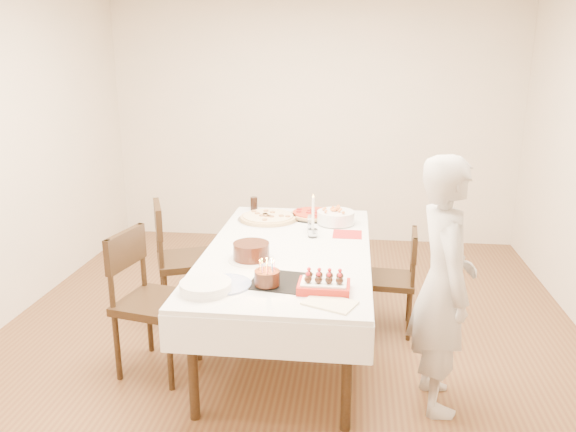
# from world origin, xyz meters

# --- Properties ---
(floor) EXTENTS (5.00, 5.00, 0.00)m
(floor) POSITION_xyz_m (0.00, 0.00, 0.00)
(floor) COLOR brown
(floor) RESTS_ON ground
(wall_back) EXTENTS (4.50, 0.04, 2.70)m
(wall_back) POSITION_xyz_m (0.00, 2.50, 1.35)
(wall_back) COLOR beige
(wall_back) RESTS_ON floor
(wall_front) EXTENTS (4.50, 0.04, 2.70)m
(wall_front) POSITION_xyz_m (0.00, -2.50, 1.35)
(wall_front) COLOR beige
(wall_front) RESTS_ON floor
(dining_table) EXTENTS (1.69, 2.37, 0.75)m
(dining_table) POSITION_xyz_m (0.02, -0.05, 0.38)
(dining_table) COLOR white
(dining_table) RESTS_ON floor
(chair_right_savory) EXTENTS (0.45, 0.45, 0.81)m
(chair_right_savory) POSITION_xyz_m (0.75, 0.30, 0.41)
(chair_right_savory) COLOR black
(chair_right_savory) RESTS_ON floor
(chair_left_savory) EXTENTS (0.65, 0.65, 0.98)m
(chair_left_savory) POSITION_xyz_m (-0.83, 0.31, 0.49)
(chair_left_savory) COLOR black
(chair_left_savory) RESTS_ON floor
(chair_left_dessert) EXTENTS (0.59, 0.59, 0.97)m
(chair_left_dessert) POSITION_xyz_m (-0.81, -0.49, 0.49)
(chair_left_dessert) COLOR black
(chair_left_dessert) RESTS_ON floor
(person) EXTENTS (0.43, 0.60, 1.54)m
(person) POSITION_xyz_m (1.00, -0.65, 0.77)
(person) COLOR beige
(person) RESTS_ON floor
(pizza_white) EXTENTS (0.63, 0.63, 0.04)m
(pizza_white) POSITION_xyz_m (-0.23, 0.63, 0.77)
(pizza_white) COLOR beige
(pizza_white) RESTS_ON dining_table
(pizza_pepperoni) EXTENTS (0.53, 0.53, 0.04)m
(pizza_pepperoni) POSITION_xyz_m (0.13, 0.78, 0.77)
(pizza_pepperoni) COLOR red
(pizza_pepperoni) RESTS_ON dining_table
(red_placemat) EXTENTS (0.22, 0.22, 0.01)m
(red_placemat) POSITION_xyz_m (0.43, 0.32, 0.75)
(red_placemat) COLOR #B21E1E
(red_placemat) RESTS_ON dining_table
(pasta_bowl) EXTENTS (0.38, 0.38, 0.10)m
(pasta_bowl) POSITION_xyz_m (0.33, 0.60, 0.81)
(pasta_bowl) COLOR white
(pasta_bowl) RESTS_ON dining_table
(taper_candle) EXTENTS (0.09, 0.09, 0.33)m
(taper_candle) POSITION_xyz_m (0.17, 0.23, 0.92)
(taper_candle) COLOR white
(taper_candle) RESTS_ON dining_table
(shaker_pair) EXTENTS (0.13, 0.13, 0.12)m
(shaker_pair) POSITION_xyz_m (0.14, 0.34, 0.81)
(shaker_pair) COLOR white
(shaker_pair) RESTS_ON dining_table
(cola_glass) EXTENTS (0.08, 0.08, 0.11)m
(cola_glass) POSITION_xyz_m (-0.40, 0.94, 0.81)
(cola_glass) COLOR black
(cola_glass) RESTS_ON dining_table
(layer_cake) EXTENTS (0.31, 0.31, 0.12)m
(layer_cake) POSITION_xyz_m (-0.20, -0.31, 0.81)
(layer_cake) COLOR #33160C
(layer_cake) RESTS_ON dining_table
(cake_board) EXTENTS (0.38, 0.38, 0.01)m
(cake_board) POSITION_xyz_m (0.04, -0.65, 0.75)
(cake_board) COLOR black
(cake_board) RESTS_ON dining_table
(birthday_cake) EXTENTS (0.17, 0.17, 0.15)m
(birthday_cake) POSITION_xyz_m (-0.03, -0.73, 0.84)
(birthday_cake) COLOR #371D0F
(birthday_cake) RESTS_ON dining_table
(strawberry_box) EXTENTS (0.30, 0.20, 0.07)m
(strawberry_box) POSITION_xyz_m (0.31, -0.76, 0.79)
(strawberry_box) COLOR #A71D13
(strawberry_box) RESTS_ON dining_table
(box_lid) EXTENTS (0.33, 0.28, 0.02)m
(box_lid) POSITION_xyz_m (0.35, -0.93, 0.75)
(box_lid) COLOR beige
(box_lid) RESTS_ON dining_table
(plate_stack) EXTENTS (0.37, 0.37, 0.06)m
(plate_stack) POSITION_xyz_m (-0.37, -0.84, 0.78)
(plate_stack) COLOR white
(plate_stack) RESTS_ON dining_table
(china_plate) EXTENTS (0.37, 0.37, 0.01)m
(china_plate) POSITION_xyz_m (-0.28, -0.75, 0.76)
(china_plate) COLOR white
(china_plate) RESTS_ON dining_table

